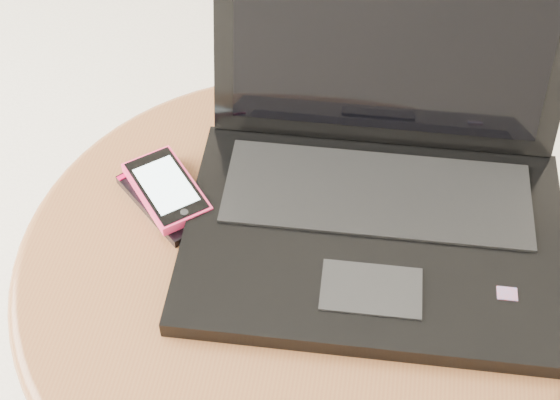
# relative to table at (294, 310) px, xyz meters

# --- Properties ---
(table) EXTENTS (0.58, 0.58, 0.46)m
(table) POSITION_rel_table_xyz_m (0.00, 0.00, 0.00)
(table) COLOR brown
(table) RESTS_ON ground
(laptop) EXTENTS (0.40, 0.35, 0.25)m
(laptop) POSITION_rel_table_xyz_m (0.07, 0.08, 0.14)
(laptop) COLOR black
(laptop) RESTS_ON table
(phone_black) EXTENTS (0.13, 0.12, 0.01)m
(phone_black) POSITION_rel_table_xyz_m (-0.15, 0.05, 0.10)
(phone_black) COLOR black
(phone_black) RESTS_ON table
(phone_pink) EXTENTS (0.11, 0.12, 0.01)m
(phone_pink) POSITION_rel_table_xyz_m (-0.15, 0.05, 0.11)
(phone_pink) COLOR #EC2E60
(phone_pink) RESTS_ON phone_black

